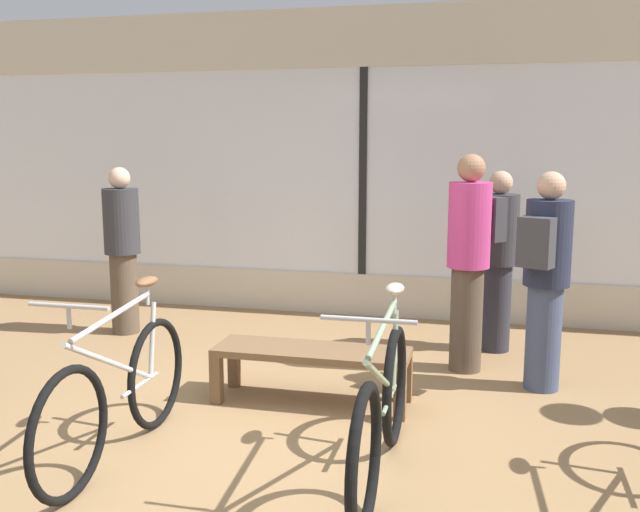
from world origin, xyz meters
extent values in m
plane|color=#99754C|center=(0.00, 0.00, 0.00)|extent=(24.00, 24.00, 0.00)
cube|color=beige|center=(0.00, 3.34, 0.23)|extent=(12.00, 0.08, 0.45)
cube|color=white|center=(0.00, 3.34, 1.52)|extent=(12.00, 0.04, 2.15)
cube|color=beige|center=(0.00, 3.34, 2.90)|extent=(12.00, 0.08, 0.60)
cube|color=black|center=(0.00, 3.31, 1.52)|extent=(0.08, 0.02, 2.15)
torus|color=black|center=(-0.77, 0.05, 0.36)|extent=(0.05, 0.72, 0.72)
torus|color=black|center=(-0.77, -0.95, 0.36)|extent=(0.05, 0.72, 0.72)
cylinder|color=#BCBCC1|center=(-0.77, -0.49, 0.60)|extent=(0.03, 0.93, 0.51)
cylinder|color=#BCBCC1|center=(-0.77, 0.01, 0.60)|extent=(0.03, 0.11, 0.49)
cylinder|color=#BCBCC1|center=(-0.77, -0.46, 0.88)|extent=(0.03, 0.86, 0.10)
cylinder|color=#BCBCC1|center=(-0.77, -0.17, 0.36)|extent=(0.03, 0.45, 0.03)
cylinder|color=#B2B2B7|center=(-0.77, -0.03, 0.91)|extent=(0.02, 0.02, 0.14)
ellipsoid|color=brown|center=(-0.77, -0.03, 0.99)|extent=(0.11, 0.22, 0.06)
cylinder|color=#B2B2B7|center=(-0.77, -0.89, 0.97)|extent=(0.02, 0.02, 0.12)
cylinder|color=#ADADB2|center=(-0.77, -0.89, 1.03)|extent=(0.46, 0.02, 0.02)
torus|color=black|center=(0.79, 0.16, 0.37)|extent=(0.06, 0.74, 0.74)
torus|color=black|center=(0.79, -0.89, 0.37)|extent=(0.06, 0.74, 0.74)
cylinder|color=gray|center=(0.79, -0.41, 0.61)|extent=(0.03, 0.99, 0.51)
cylinder|color=gray|center=(0.79, 0.12, 0.61)|extent=(0.03, 0.11, 0.49)
cylinder|color=gray|center=(0.79, -0.38, 0.89)|extent=(0.03, 0.92, 0.10)
cylinder|color=gray|center=(0.79, -0.08, 0.37)|extent=(0.03, 0.48, 0.03)
cylinder|color=#B2B2B7|center=(0.79, 0.08, 0.92)|extent=(0.02, 0.02, 0.14)
ellipsoid|color=#B2A893|center=(0.79, 0.08, 1.00)|extent=(0.11, 0.22, 0.06)
cylinder|color=#B2B2B7|center=(0.79, -0.83, 0.98)|extent=(0.02, 0.02, 0.12)
cylinder|color=#ADADB2|center=(0.79, -0.83, 1.04)|extent=(0.46, 0.02, 0.02)
cube|color=brown|center=(0.11, 0.71, 0.38)|extent=(1.40, 0.44, 0.05)
cube|color=brown|center=(-0.55, 0.53, 0.18)|extent=(0.08, 0.08, 0.35)
cube|color=brown|center=(0.77, 0.53, 0.18)|extent=(0.08, 0.08, 0.35)
cube|color=brown|center=(-0.55, 0.89, 0.18)|extent=(0.08, 0.08, 0.35)
cube|color=brown|center=(0.77, 0.89, 0.18)|extent=(0.08, 0.08, 0.35)
cylinder|color=#424C6B|center=(1.74, 1.40, 0.40)|extent=(0.34, 0.34, 0.80)
cylinder|color=#23283D|center=(1.74, 1.40, 1.12)|extent=(0.45, 0.45, 0.64)
sphere|color=tan|center=(1.74, 1.40, 1.54)|extent=(0.21, 0.21, 0.21)
cube|color=#38383D|center=(1.64, 1.18, 1.15)|extent=(0.28, 0.23, 0.36)
cylinder|color=brown|center=(-2.12, 2.08, 0.39)|extent=(0.37, 0.37, 0.79)
cylinder|color=#333338|center=(-2.12, 2.08, 1.10)|extent=(0.48, 0.48, 0.62)
sphere|color=beige|center=(-2.12, 2.08, 1.51)|extent=(0.20, 0.20, 0.20)
cylinder|color=#2D2D38|center=(1.39, 2.34, 0.39)|extent=(0.36, 0.36, 0.78)
cylinder|color=#333338|center=(1.39, 2.34, 1.09)|extent=(0.47, 0.47, 0.62)
sphere|color=tan|center=(1.39, 2.34, 1.50)|extent=(0.20, 0.20, 0.20)
cylinder|color=brown|center=(1.16, 1.71, 0.43)|extent=(0.37, 0.37, 0.86)
cylinder|color=#D13D84|center=(1.16, 1.71, 1.20)|extent=(0.48, 0.48, 0.68)
sphere|color=#9E7051|center=(1.16, 1.71, 1.65)|extent=(0.22, 0.22, 0.22)
cube|color=#38383D|center=(1.31, 1.89, 1.23)|extent=(0.27, 0.26, 0.36)
camera|label=1|loc=(1.34, -4.05, 1.89)|focal=40.00mm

